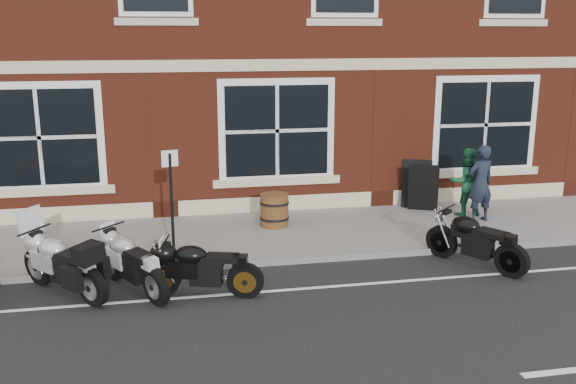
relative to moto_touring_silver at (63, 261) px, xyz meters
name	(u,v)px	position (x,y,z in m)	size (l,w,h in m)	color
ground	(234,299)	(2.64, -0.75, -0.55)	(80.00, 80.00, 0.00)	black
sidewalk	(217,238)	(2.64, 2.25, -0.49)	(30.00, 3.00, 0.12)	slate
kerb	(225,264)	(2.64, 0.67, -0.49)	(30.00, 0.16, 0.12)	slate
moto_touring_silver	(63,261)	(0.00, 0.00, 0.00)	(1.47, 1.62, 1.35)	black
moto_sport_black	(201,266)	(2.16, -0.51, -0.06)	(1.87, 0.64, 0.86)	black
moto_sport_silver	(133,260)	(1.09, -0.09, -0.03)	(1.15, 1.80, 0.91)	black
moto_naked_black	(475,238)	(7.03, -0.10, -0.03)	(1.17, 1.78, 0.91)	black
pedestrian_left	(480,183)	(8.28, 2.18, 0.40)	(0.60, 0.40, 1.66)	black
pedestrian_right	(466,182)	(8.18, 2.66, 0.33)	(0.74, 0.58, 1.52)	#185531
a_board_sign	(420,186)	(7.38, 3.30, 0.13)	(0.67, 0.45, 1.12)	black
barrel_planter	(274,210)	(3.88, 2.65, -0.09)	(0.62, 0.62, 0.69)	#502C15
parking_sign	(172,199)	(1.75, 0.80, 0.73)	(0.28, 0.09, 2.02)	black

